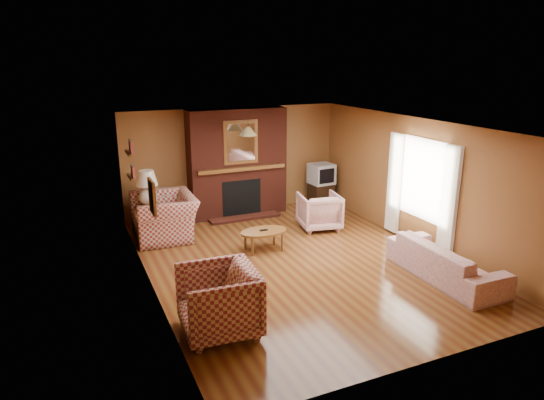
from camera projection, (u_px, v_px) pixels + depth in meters
name	position (u px, v px, depth m)	size (l,w,h in m)	color
floor	(297.00, 262.00, 8.53)	(6.50, 6.50, 0.00)	#4B2310
ceiling	(299.00, 125.00, 7.85)	(6.50, 6.50, 0.00)	silver
wall_back	(234.00, 161.00, 11.04)	(6.50, 6.50, 0.00)	brown
wall_front	(430.00, 270.00, 5.33)	(6.50, 6.50, 0.00)	brown
wall_left	(148.00, 215.00, 7.22)	(6.50, 6.50, 0.00)	brown
wall_right	(416.00, 182.00, 9.16)	(6.50, 6.50, 0.00)	brown
fireplace	(238.00, 164.00, 10.81)	(2.20, 0.82, 2.40)	#4D1A10
window_right	(421.00, 188.00, 8.98)	(0.10, 1.85, 2.00)	beige
bookshelf	(131.00, 160.00, 8.78)	(0.09, 0.55, 0.71)	brown
botanical_print	(152.00, 197.00, 6.87)	(0.05, 0.40, 0.50)	brown
pendant_light	(248.00, 131.00, 9.98)	(0.36, 0.36, 0.48)	black
plaid_loveseat	(165.00, 216.00, 9.59)	(1.33, 1.16, 0.87)	maroon
plaid_armchair	(218.00, 301.00, 6.21)	(0.95, 0.98, 0.89)	maroon
floral_sofa	(446.00, 261.00, 7.81)	(2.06, 0.81, 0.60)	beige
floral_armchair	(319.00, 211.00, 10.11)	(0.80, 0.82, 0.75)	beige
coffee_table	(264.00, 233.00, 8.95)	(0.89, 0.55, 0.41)	brown
side_table	(150.00, 220.00, 9.78)	(0.47, 0.47, 0.62)	brown
table_lamp	(147.00, 186.00, 9.58)	(0.43, 0.43, 0.71)	silver
tv_stand	(321.00, 195.00, 11.70)	(0.51, 0.46, 0.55)	black
crt_tv	(322.00, 174.00, 11.55)	(0.56, 0.56, 0.48)	#ABAEB3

